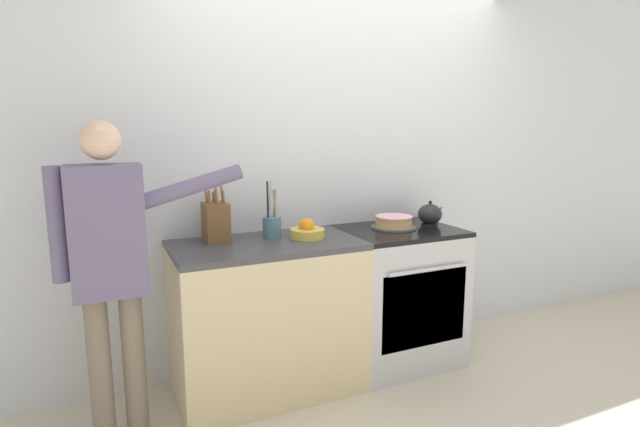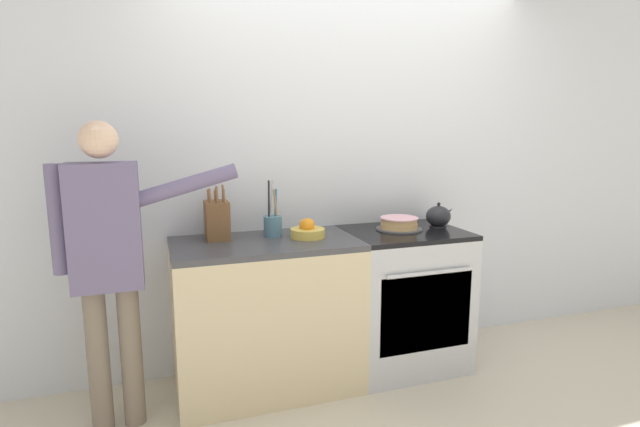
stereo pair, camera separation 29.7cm
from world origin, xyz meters
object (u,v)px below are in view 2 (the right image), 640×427
Objects in this scene: tea_kettle at (439,216)px; utensil_crock at (273,224)px; stove_range at (403,298)px; fruit_bowl at (307,230)px; person_baker at (109,251)px; layer_cake at (399,224)px; knife_block at (217,220)px.

utensil_crock is at bearing 176.64° from tea_kettle.
fruit_bowl reaches higher than stove_range.
fruit_bowl is 0.13× the size of person_baker.
person_baker reaches higher than layer_cake.
utensil_crock reaches higher than fruit_bowl.
tea_kettle is at bearing 1.07° from layer_cake.
knife_block is 0.54m from fruit_bowl.
stove_range is at bearing -61.07° from layer_cake.
utensil_crock is 0.21× the size of person_baker.
knife_block is 0.65m from person_baker.
person_baker is at bearing -173.89° from layer_cake.
tea_kettle is 0.96× the size of fruit_bowl.
person_baker reaches higher than fruit_bowl.
knife_block is at bearing 166.11° from fruit_bowl.
stove_range is at bearing -6.88° from knife_block.
person_baker reaches higher than utensil_crock.
utensil_crock reaches higher than knife_block.
layer_cake is 0.63m from fruit_bowl.
layer_cake is at bearing 11.15° from person_baker.
person_baker is at bearing -175.21° from stove_range.
knife_block reaches higher than stove_range.
stove_range is 1.83m from person_baker.
utensil_crock is 1.64× the size of fruit_bowl.
tea_kettle is at bearing -3.85° from knife_block.
layer_cake is 0.88× the size of utensil_crock.
fruit_bowl is (0.52, -0.13, -0.07)m from knife_block.
person_baker is at bearing -164.24° from utensil_crock.
knife_block is at bearing 173.12° from stove_range.
knife_block reaches higher than tea_kettle.
stove_range is 0.50m from layer_cake.
person_baker is (-0.58, -0.29, -0.07)m from knife_block.
knife_block is at bearing 31.55° from person_baker.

